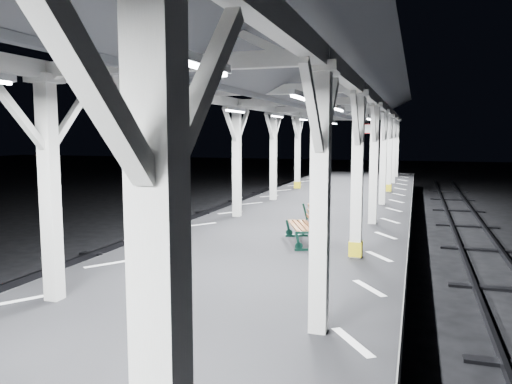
% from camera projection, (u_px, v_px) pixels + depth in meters
% --- Properties ---
extents(ground, '(120.00, 120.00, 0.00)m').
position_uv_depth(ground, '(228.00, 330.00, 8.89)').
color(ground, black).
rests_on(ground, ground).
extents(platform, '(6.00, 50.00, 1.00)m').
position_uv_depth(platform, '(227.00, 303.00, 8.83)').
color(platform, black).
rests_on(platform, ground).
extents(hazard_stripes_left, '(1.00, 48.00, 0.01)m').
position_uv_depth(hazard_stripes_left, '(107.00, 264.00, 9.52)').
color(hazard_stripes_left, silver).
rests_on(hazard_stripes_left, platform).
extents(hazard_stripes_right, '(1.00, 48.00, 0.01)m').
position_uv_depth(hazard_stripes_right, '(369.00, 288.00, 8.03)').
color(hazard_stripes_right, silver).
rests_on(hazard_stripes_right, platform).
extents(track_left, '(2.20, 60.00, 0.16)m').
position_uv_depth(track_left, '(4.00, 298.00, 10.40)').
color(track_left, '#2D2D33').
rests_on(track_left, ground).
extents(canopy, '(5.40, 49.00, 4.65)m').
position_uv_depth(canopy, '(225.00, 68.00, 8.34)').
color(canopy, silver).
rests_on(canopy, platform).
extents(bench_mid, '(1.08, 1.62, 0.82)m').
position_uv_depth(bench_mid, '(306.00, 224.00, 11.30)').
color(bench_mid, black).
rests_on(bench_mid, platform).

